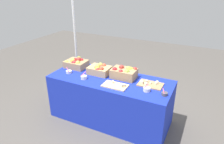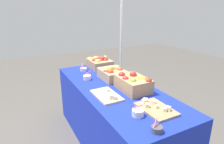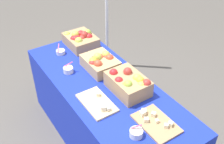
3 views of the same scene
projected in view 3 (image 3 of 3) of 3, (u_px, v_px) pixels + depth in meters
ground_plane at (106, 140)px, 2.91m from camera, size 10.00×10.00×0.00m
table at (105, 114)px, 2.69m from camera, size 1.90×0.76×0.74m
apple_crate_left at (80, 39)px, 2.99m from camera, size 0.36×0.28×0.18m
apple_crate_middle at (100, 62)px, 2.64m from camera, size 0.35×0.27×0.16m
apple_crate_right at (128, 83)px, 2.36m from camera, size 0.37×0.26×0.19m
cutting_board_front at (97, 103)px, 2.26m from camera, size 0.36×0.21×0.06m
cutting_board_back at (155, 122)px, 2.09m from camera, size 0.35×0.23×0.06m
sample_bowl_near at (61, 52)px, 2.89m from camera, size 0.10×0.09×0.10m
sample_bowl_mid at (136, 133)px, 1.98m from camera, size 0.10×0.10×0.10m
sample_bowl_far at (68, 70)px, 2.62m from camera, size 0.10×0.10×0.11m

